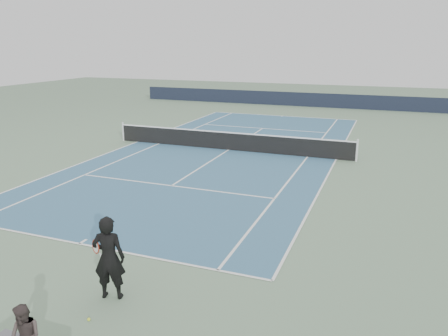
% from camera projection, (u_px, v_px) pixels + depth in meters
% --- Properties ---
extents(ground, '(80.00, 80.00, 0.00)m').
position_uv_depth(ground, '(229.00, 150.00, 22.73)').
color(ground, slate).
extents(court_surface, '(10.97, 23.77, 0.01)m').
position_uv_depth(court_surface, '(229.00, 150.00, 22.73)').
color(court_surface, '#366280').
rests_on(court_surface, ground).
extents(tennis_net, '(12.90, 0.10, 1.07)m').
position_uv_depth(tennis_net, '(229.00, 141.00, 22.59)').
color(tennis_net, silver).
rests_on(tennis_net, ground).
extents(windscreen_far, '(30.00, 0.25, 1.20)m').
position_uv_depth(windscreen_far, '(299.00, 99.00, 38.63)').
color(windscreen_far, black).
rests_on(windscreen_far, ground).
extents(tennis_player, '(0.87, 0.70, 1.89)m').
position_uv_depth(tennis_player, '(109.00, 258.00, 9.29)').
color(tennis_player, black).
rests_on(tennis_player, ground).
extents(tennis_ball, '(0.07, 0.07, 0.07)m').
position_uv_depth(tennis_ball, '(89.00, 319.00, 8.71)').
color(tennis_ball, '#D3E22E').
rests_on(tennis_ball, ground).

